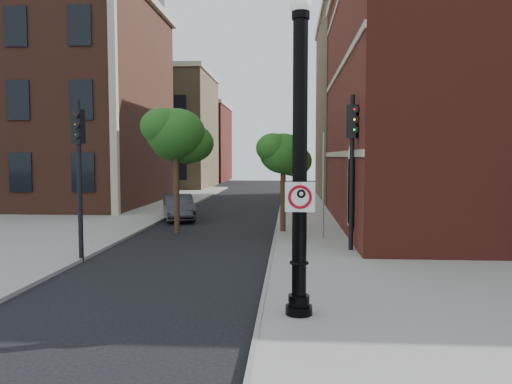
# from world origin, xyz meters

# --- Properties ---
(ground) EXTENTS (120.00, 120.00, 0.00)m
(ground) POSITION_xyz_m (0.00, 0.00, 0.00)
(ground) COLOR black
(ground) RESTS_ON ground
(sidewalk_right) EXTENTS (8.00, 60.00, 0.12)m
(sidewalk_right) POSITION_xyz_m (6.00, 10.00, 0.06)
(sidewalk_right) COLOR gray
(sidewalk_right) RESTS_ON ground
(sidewalk_left) EXTENTS (10.00, 50.00, 0.12)m
(sidewalk_left) POSITION_xyz_m (-9.00, 18.00, 0.06)
(sidewalk_left) COLOR gray
(sidewalk_left) RESTS_ON ground
(curb_edge) EXTENTS (0.10, 60.00, 0.14)m
(curb_edge) POSITION_xyz_m (2.05, 10.00, 0.07)
(curb_edge) COLOR gray
(curb_edge) RESTS_ON ground
(victorian_building) EXTENTS (18.60, 14.60, 17.95)m
(victorian_building) POSITION_xyz_m (-16.00, 23.97, 8.74)
(victorian_building) COLOR brown
(victorian_building) RESTS_ON ground
(bg_building_tan_a) EXTENTS (12.00, 12.00, 12.00)m
(bg_building_tan_a) POSITION_xyz_m (-12.00, 44.00, 6.00)
(bg_building_tan_a) COLOR olive
(bg_building_tan_a) RESTS_ON ground
(bg_building_red) EXTENTS (12.00, 12.00, 10.00)m
(bg_building_red) POSITION_xyz_m (-12.00, 58.00, 5.00)
(bg_building_red) COLOR maroon
(bg_building_red) RESTS_ON ground
(bg_building_tan_b) EXTENTS (22.00, 14.00, 14.00)m
(bg_building_tan_b) POSITION_xyz_m (16.00, 30.00, 7.00)
(bg_building_tan_b) COLOR olive
(bg_building_tan_b) RESTS_ON ground
(lamppost) EXTENTS (0.56, 0.56, 6.64)m
(lamppost) POSITION_xyz_m (2.86, 0.25, 3.07)
(lamppost) COLOR black
(lamppost) RESTS_ON ground
(no_parking_sign) EXTENTS (0.61, 0.07, 0.61)m
(no_parking_sign) POSITION_xyz_m (2.86, 0.08, 2.59)
(no_parking_sign) COLOR white
(no_parking_sign) RESTS_ON ground
(parked_car) EXTENTS (2.61, 4.36, 1.36)m
(parked_car) POSITION_xyz_m (-3.27, 16.12, 0.68)
(parked_car) COLOR #2F2F34
(parked_car) RESTS_ON ground
(traffic_signal_left) EXTENTS (0.38, 0.45, 5.20)m
(traffic_signal_left) POSITION_xyz_m (-4.05, 5.51, 3.51)
(traffic_signal_left) COLOR black
(traffic_signal_left) RESTS_ON ground
(traffic_signal_right) EXTENTS (0.44, 0.49, 5.51)m
(traffic_signal_right) POSITION_xyz_m (4.81, 7.56, 3.71)
(traffic_signal_right) COLOR black
(traffic_signal_right) RESTS_ON ground
(utility_pole) EXTENTS (0.09, 0.09, 4.35)m
(utility_pole) POSITION_xyz_m (3.99, 10.16, 2.17)
(utility_pole) COLOR #999999
(utility_pole) RESTS_ON ground
(street_tree_a) EXTENTS (3.04, 2.75, 5.48)m
(street_tree_a) POSITION_xyz_m (-2.27, 11.63, 4.32)
(street_tree_a) COLOR #372116
(street_tree_a) RESTS_ON ground
(street_tree_b) EXTENTS (2.89, 2.61, 5.21)m
(street_tree_b) POSITION_xyz_m (-3.51, 16.52, 4.11)
(street_tree_b) COLOR #372116
(street_tree_b) RESTS_ON ground
(street_tree_c) EXTENTS (2.44, 2.21, 4.40)m
(street_tree_c) POSITION_xyz_m (2.38, 11.83, 3.46)
(street_tree_c) COLOR #372116
(street_tree_c) RESTS_ON ground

